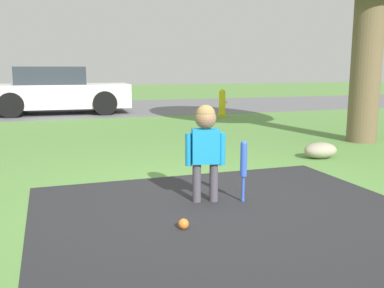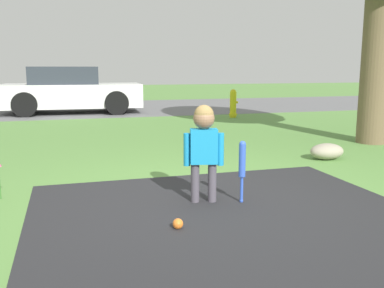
{
  "view_description": "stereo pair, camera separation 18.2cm",
  "coord_description": "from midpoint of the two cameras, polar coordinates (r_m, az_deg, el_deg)",
  "views": [
    {
      "loc": [
        -1.51,
        -3.83,
        1.29
      ],
      "look_at": [
        -0.09,
        0.35,
        0.51
      ],
      "focal_mm": 40.0,
      "sensor_mm": 36.0,
      "label": 1
    },
    {
      "loc": [
        -1.34,
        -3.88,
        1.29
      ],
      "look_at": [
        -0.09,
        0.35,
        0.51
      ],
      "focal_mm": 40.0,
      "sensor_mm": 36.0,
      "label": 2
    }
  ],
  "objects": [
    {
      "name": "ground_plane",
      "position": [
        4.31,
        3.7,
        -7.4
      ],
      "size": [
        60.0,
        60.0,
        0.0
      ],
      "primitive_type": "plane",
      "color": "#5B8C42"
    },
    {
      "name": "street_strip",
      "position": [
        14.43,
        -10.73,
        4.77
      ],
      "size": [
        40.0,
        6.0,
        0.01
      ],
      "color": "slate",
      "rests_on": "ground"
    },
    {
      "name": "child",
      "position": [
        4.08,
        2.86,
        0.56
      ],
      "size": [
        0.38,
        0.2,
        0.95
      ],
      "rotation": [
        0.0,
        0.0,
        -0.23
      ],
      "color": "#4C4751",
      "rests_on": "ground"
    },
    {
      "name": "baseball_bat",
      "position": [
        4.14,
        7.96,
        -2.52
      ],
      "size": [
        0.07,
        0.07,
        0.61
      ],
      "color": "blue",
      "rests_on": "ground"
    },
    {
      "name": "sports_ball",
      "position": [
        3.53,
        -0.39,
        -10.59
      ],
      "size": [
        0.09,
        0.09,
        0.09
      ],
      "color": "orange",
      "rests_on": "ground"
    },
    {
      "name": "fire_hydrant",
      "position": [
        11.43,
        5.96,
        5.36
      ],
      "size": [
        0.24,
        0.21,
        0.75
      ],
      "color": "yellow",
      "rests_on": "ground"
    },
    {
      "name": "parked_car",
      "position": [
        13.0,
        -15.49,
        6.81
      ],
      "size": [
        4.01,
        2.06,
        1.34
      ],
      "rotation": [
        0.0,
        0.0,
        -0.05
      ],
      "color": "silver",
      "rests_on": "ground"
    },
    {
      "name": "edging_rock",
      "position": [
        6.45,
        18.31,
        -0.94
      ],
      "size": [
        0.5,
        0.35,
        0.23
      ],
      "color": "#9E937F",
      "rests_on": "ground"
    }
  ]
}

